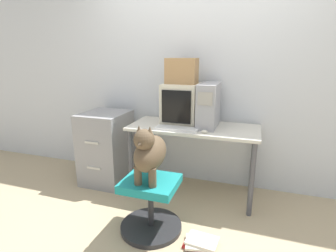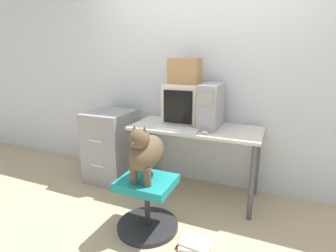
% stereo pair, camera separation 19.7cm
% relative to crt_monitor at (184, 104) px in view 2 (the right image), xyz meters
% --- Properties ---
extents(ground_plane, '(12.00, 12.00, 0.00)m').
position_rel_crt_monitor_xyz_m(ground_plane, '(0.16, -0.39, -0.99)').
color(ground_plane, tan).
extents(wall_back, '(8.00, 0.05, 2.60)m').
position_rel_crt_monitor_xyz_m(wall_back, '(0.16, 0.28, 0.31)').
color(wall_back, silver).
rests_on(wall_back, ground_plane).
extents(desk, '(1.35, 0.60, 0.78)m').
position_rel_crt_monitor_xyz_m(desk, '(0.16, -0.09, -0.32)').
color(desk, beige).
rests_on(desk, ground_plane).
extents(crt_monitor, '(0.38, 0.39, 0.43)m').
position_rel_crt_monitor_xyz_m(crt_monitor, '(0.00, 0.00, 0.00)').
color(crt_monitor, beige).
rests_on(crt_monitor, desk).
extents(pc_tower, '(0.19, 0.46, 0.45)m').
position_rel_crt_monitor_xyz_m(pc_tower, '(0.31, -0.03, 0.01)').
color(pc_tower, '#99999E').
rests_on(pc_tower, desk).
extents(keyboard, '(0.43, 0.14, 0.03)m').
position_rel_crt_monitor_xyz_m(keyboard, '(0.03, -0.28, -0.20)').
color(keyboard, silver).
rests_on(keyboard, desk).
extents(computer_mouse, '(0.06, 0.04, 0.03)m').
position_rel_crt_monitor_xyz_m(computer_mouse, '(0.32, -0.30, -0.20)').
color(computer_mouse, beige).
rests_on(computer_mouse, desk).
extents(office_chair, '(0.55, 0.55, 0.48)m').
position_rel_crt_monitor_xyz_m(office_chair, '(-0.03, -0.83, -0.75)').
color(office_chair, '#262628').
rests_on(office_chair, ground_plane).
extents(dog, '(0.23, 0.46, 0.50)m').
position_rel_crt_monitor_xyz_m(dog, '(-0.03, -0.84, -0.26)').
color(dog, brown).
rests_on(dog, office_chair).
extents(filing_cabinet, '(0.50, 0.57, 0.86)m').
position_rel_crt_monitor_xyz_m(filing_cabinet, '(-0.90, -0.12, -0.56)').
color(filing_cabinet, gray).
rests_on(filing_cabinet, ground_plane).
extents(cardboard_box, '(0.32, 0.20, 0.27)m').
position_rel_crt_monitor_xyz_m(cardboard_box, '(0.00, 0.00, 0.35)').
color(cardboard_box, '#A87F51').
rests_on(cardboard_box, crt_monitor).
extents(book_stack_floor, '(0.28, 0.23, 0.06)m').
position_rel_crt_monitor_xyz_m(book_stack_floor, '(0.43, -0.91, -0.96)').
color(book_stack_floor, red).
rests_on(book_stack_floor, ground_plane).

